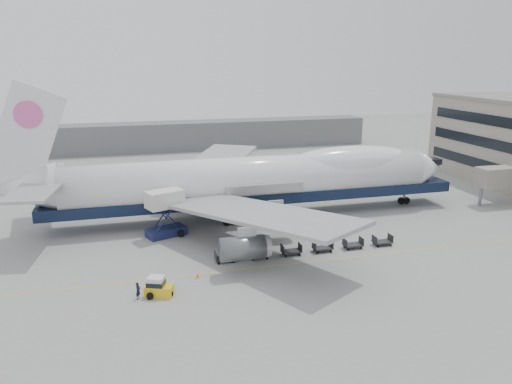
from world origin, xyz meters
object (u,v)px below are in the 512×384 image
object	(u,v)px
airliner	(256,179)
ground_worker	(138,291)
baggage_tug	(158,287)
catering_truck	(165,210)

from	to	relation	value
airliner	ground_worker	size ratio (longest dim) A/B	39.72
airliner	baggage_tug	xyz separation A→B (m)	(-15.81, -21.80, -4.76)
baggage_tug	ground_worker	xyz separation A→B (m)	(-1.89, -0.24, -0.02)
catering_truck	airliner	bearing A→B (deg)	-1.36
airliner	ground_worker	xyz separation A→B (m)	(-17.70, -22.04, -4.78)
catering_truck	ground_worker	distance (m)	17.85
ground_worker	catering_truck	bearing A→B (deg)	18.32
catering_truck	ground_worker	bearing A→B (deg)	-125.42
catering_truck	baggage_tug	distance (m)	17.26
airliner	baggage_tug	distance (m)	27.34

